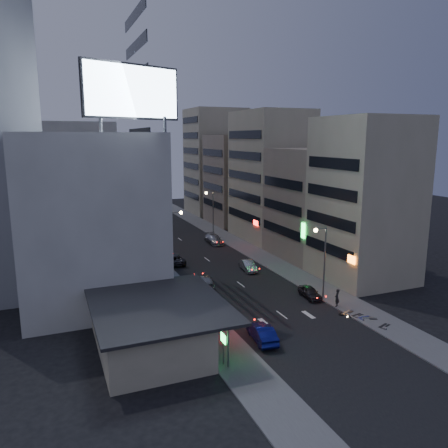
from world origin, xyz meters
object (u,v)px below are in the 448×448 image
scooter_black_b (360,308)px  scooter_silver_b (349,304)px  parked_car_right_near (310,292)px  scooter_black_a (385,317)px  parked_car_right_far (214,239)px  road_car_blue (262,333)px  person (337,298)px  parked_car_right_mid (248,266)px  scooter_blue (369,310)px  parked_car_left (174,259)px  scooter_silver_a (376,311)px  road_car_silver (205,281)px

scooter_black_b → scooter_silver_b: scooter_silver_b is taller
parked_car_right_near → scooter_black_a: bearing=-66.7°
parked_car_right_far → road_car_blue: parked_car_right_far is taller
person → parked_car_right_far: bearing=-121.9°
parked_car_right_mid → scooter_black_a: 21.11m
scooter_black_a → scooter_black_b: (-0.63, 2.91, -0.04)m
parked_car_right_near → scooter_black_a: 9.15m
parked_car_right_near → scooter_black_b: (2.11, -5.82, 0.04)m
scooter_black_a → person: bearing=-2.2°
scooter_blue → person: bearing=24.7°
parked_car_right_far → scooter_silver_b: (2.40, -32.52, -0.01)m
parked_car_left → scooter_silver_a: parked_car_left is taller
scooter_blue → parked_car_left: bearing=27.6°
parked_car_right_near → road_car_silver: road_car_silver is taller
scooter_silver_b → parked_car_right_far: bearing=-17.8°
scooter_silver_a → parked_car_right_near: bearing=45.5°
parked_car_right_mid → road_car_blue: bearing=-105.1°
scooter_blue → scooter_black_b: bearing=24.6°
parked_car_left → scooter_silver_b: parked_car_left is taller
parked_car_right_near → person: (1.05, -3.45, 0.43)m
scooter_blue → parked_car_right_near: bearing=21.0°
parked_car_left → road_car_silver: (0.85, -10.64, -0.02)m
parked_car_left → road_car_silver: 10.68m
parked_car_left → parked_car_right_mid: bearing=141.4°
parked_car_right_far → road_car_blue: bearing=-103.0°
road_car_blue → scooter_silver_a: road_car_blue is taller
parked_car_right_mid → parked_car_right_far: size_ratio=0.79×
road_car_silver → parked_car_right_far: bearing=-101.4°
road_car_blue → person: 11.46m
parked_car_right_near → parked_car_left: 21.29m
road_car_silver → parked_car_left: bearing=-73.1°
scooter_silver_a → scooter_blue: (-0.36, 0.63, -0.06)m
road_car_blue → scooter_blue: 12.22m
scooter_black_b → parked_car_right_mid: bearing=3.5°
scooter_blue → scooter_silver_b: 2.10m
person → scooter_silver_a: bearing=79.7°
scooter_black_a → parked_car_right_far: bearing=-14.4°
person → scooter_black_b: (1.06, -2.37, -0.39)m
person → scooter_silver_b: person is taller
parked_car_right_near → parked_car_right_far: (-0.82, 27.75, 0.12)m
parked_car_right_far → road_car_silver: 21.62m
parked_car_right_mid → scooter_blue: 19.04m
parked_car_right_mid → parked_car_left: size_ratio=0.81×
parked_car_right_mid → scooter_black_b: size_ratio=2.26×
parked_car_right_near → person: bearing=-67.2°
parked_car_right_mid → scooter_silver_b: scooter_silver_b is taller
parked_car_left → scooter_silver_b: bearing=117.6°
parked_car_right_mid → parked_car_right_far: bearing=92.3°
parked_car_left → scooter_blue: 28.34m
scooter_black_a → scooter_silver_b: 4.13m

